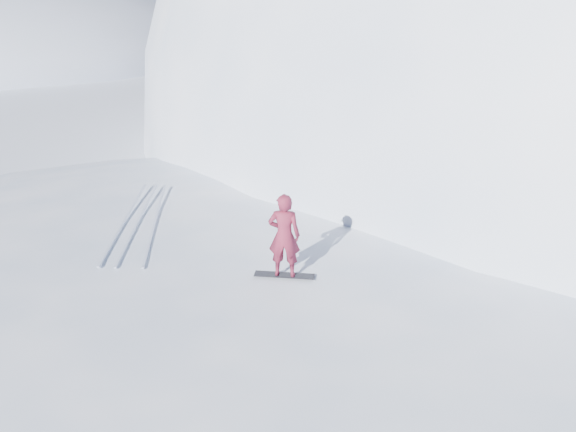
# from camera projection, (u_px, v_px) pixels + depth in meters

# --- Properties ---
(ground) EXTENTS (400.00, 400.00, 0.00)m
(ground) POSITION_uv_depth(u_px,v_px,m) (176.00, 382.00, 13.30)
(ground) COLOR white
(ground) RESTS_ON ground
(near_ridge) EXTENTS (36.00, 28.00, 4.80)m
(near_ridge) POSITION_uv_depth(u_px,v_px,m) (239.00, 315.00, 15.98)
(near_ridge) COLOR white
(near_ridge) RESTS_ON ground
(peak_shoulder) EXTENTS (28.00, 24.00, 18.00)m
(peak_shoulder) POSITION_uv_depth(u_px,v_px,m) (452.00, 154.00, 30.89)
(peak_shoulder) COLOR white
(peak_shoulder) RESTS_ON ground
(far_ridge_c) EXTENTS (140.00, 90.00, 36.00)m
(far_ridge_c) POSITION_uv_depth(u_px,v_px,m) (131.00, 27.00, 117.62)
(far_ridge_c) COLOR white
(far_ridge_c) RESTS_ON ground
(wind_bumps) EXTENTS (16.00, 14.40, 1.00)m
(wind_bumps) POSITION_uv_depth(u_px,v_px,m) (177.00, 330.00, 15.29)
(wind_bumps) COLOR white
(wind_bumps) RESTS_ON ground
(snowboard) EXTENTS (1.42, 0.31, 0.02)m
(snowboard) POSITION_uv_depth(u_px,v_px,m) (284.00, 275.00, 13.16)
(snowboard) COLOR black
(snowboard) RESTS_ON near_ridge
(snowboarder) EXTENTS (0.75, 0.51, 2.02)m
(snowboarder) POSITION_uv_depth(u_px,v_px,m) (284.00, 236.00, 12.77)
(snowboarder) COLOR maroon
(snowboarder) RESTS_ON snowboard
(board_tracks) EXTENTS (1.95, 5.96, 0.04)m
(board_tracks) POSITION_uv_depth(u_px,v_px,m) (140.00, 219.00, 16.27)
(board_tracks) COLOR silver
(board_tracks) RESTS_ON ground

